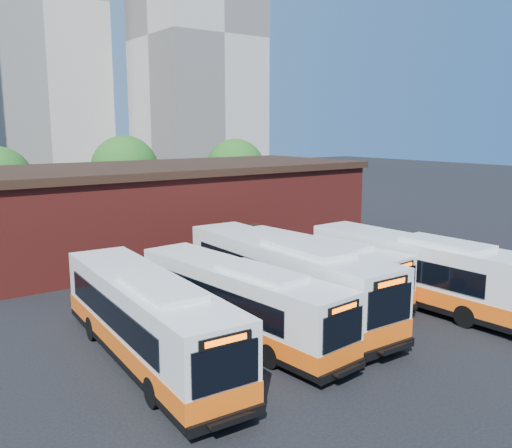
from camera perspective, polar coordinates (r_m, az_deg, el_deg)
ground at (r=26.60m, az=12.38°, el=-10.07°), size 220.00×220.00×0.00m
bus_farwest at (r=21.86m, az=-11.40°, el=-10.08°), size 3.39×13.07×3.53m
bus_west at (r=23.90m, az=-1.84°, el=-8.35°), size 3.58×12.35×3.32m
bus_midwest at (r=26.61m, az=3.01°, el=-5.95°), size 3.19×13.96×3.78m
bus_mideast at (r=30.02m, az=6.20°, el=-4.69°), size 3.51×11.80×3.17m
bus_east at (r=29.51m, az=16.63°, el=-4.93°), size 3.19×13.28×3.59m
depot_building at (r=41.40m, az=-8.60°, el=1.91°), size 28.60×12.60×6.40m
tree_mid at (r=54.68m, az=-13.64°, el=5.62°), size 6.56×6.56×8.36m
tree_east at (r=57.27m, az=-2.19°, el=5.83°), size 6.24×6.24×7.96m
tower_center at (r=107.72m, az=-23.07°, el=20.71°), size 22.00×20.00×61.20m
tower_right at (r=98.71m, az=-6.32°, el=18.92°), size 18.00×18.00×49.20m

